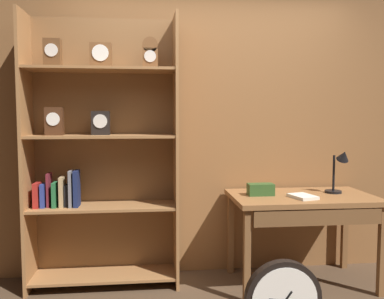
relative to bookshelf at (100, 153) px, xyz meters
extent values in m
cube|color=brown|center=(0.98, 0.24, 0.18)|extent=(4.80, 0.05, 2.60)
cube|color=#9E6B3D|center=(-0.58, -0.04, 0.00)|extent=(0.02, 0.38, 2.25)
cube|color=#9E6B3D|center=(0.63, -0.04, 0.00)|extent=(0.03, 0.38, 2.25)
cube|color=brown|center=(0.03, 0.14, 0.00)|extent=(1.23, 0.01, 2.25)
cube|color=#9E6B3D|center=(0.03, -0.04, -1.03)|extent=(1.18, 0.36, 0.02)
cube|color=#9E6B3D|center=(0.03, -0.04, -0.45)|extent=(1.18, 0.36, 0.02)
cube|color=#9E6B3D|center=(0.03, -0.04, 0.14)|extent=(1.18, 0.36, 0.02)
cube|color=#9E6B3D|center=(0.03, -0.04, 0.68)|extent=(1.18, 0.36, 0.02)
cube|color=brown|center=(-0.35, -0.05, 0.80)|extent=(0.13, 0.08, 0.23)
cylinder|color=silver|center=(-0.35, -0.09, 0.82)|extent=(0.10, 0.01, 0.10)
cube|color=#472816|center=(-0.35, -0.06, 0.26)|extent=(0.14, 0.09, 0.23)
cylinder|color=white|center=(-0.35, -0.11, 0.28)|extent=(0.10, 0.01, 0.10)
cube|color=brown|center=(0.03, -0.06, 0.79)|extent=(0.17, 0.08, 0.20)
cylinder|color=white|center=(0.03, -0.10, 0.81)|extent=(0.13, 0.01, 0.13)
cube|color=black|center=(0.01, -0.04, 0.25)|extent=(0.15, 0.07, 0.20)
cylinder|color=silver|center=(0.01, -0.08, 0.26)|extent=(0.11, 0.01, 0.11)
cube|color=brown|center=(0.42, -0.06, 0.77)|extent=(0.12, 0.10, 0.16)
cylinder|color=brown|center=(0.42, -0.06, 0.88)|extent=(0.12, 0.10, 0.12)
cylinder|color=silver|center=(0.42, -0.11, 0.78)|extent=(0.09, 0.01, 0.09)
cube|color=maroon|center=(-0.50, -0.05, -0.34)|extent=(0.04, 0.16, 0.20)
cube|color=navy|center=(-0.45, -0.05, -0.34)|extent=(0.03, 0.13, 0.19)
cube|color=maroon|center=(-0.41, -0.03, -0.30)|extent=(0.02, 0.14, 0.27)
cube|color=#236638|center=(-0.36, -0.06, -0.33)|extent=(0.03, 0.13, 0.20)
cube|color=tan|center=(-0.30, -0.05, -0.31)|extent=(0.03, 0.14, 0.25)
cube|color=black|center=(-0.27, -0.02, -0.35)|extent=(0.03, 0.16, 0.18)
cube|color=slate|center=(-0.23, -0.05, -0.29)|extent=(0.02, 0.17, 0.30)
cube|color=#19234C|center=(-0.19, -0.06, -0.29)|extent=(0.04, 0.14, 0.30)
cube|color=brown|center=(1.68, -0.18, -0.38)|extent=(1.19, 0.71, 0.04)
cube|color=brown|center=(1.14, -0.49, -0.76)|extent=(0.05, 0.05, 0.73)
cube|color=brown|center=(2.22, -0.49, -0.76)|extent=(0.05, 0.05, 0.73)
cube|color=brown|center=(1.14, 0.13, -0.76)|extent=(0.05, 0.05, 0.73)
cube|color=brown|center=(2.22, 0.13, -0.76)|extent=(0.05, 0.05, 0.73)
cube|color=brown|center=(1.68, -0.52, -0.47)|extent=(1.01, 0.03, 0.12)
cylinder|color=black|center=(1.99, -0.12, -0.35)|extent=(0.14, 0.14, 0.02)
cylinder|color=black|center=(1.99, -0.12, -0.18)|extent=(0.02, 0.02, 0.31)
cone|color=black|center=(2.05, -0.17, -0.03)|extent=(0.11, 0.13, 0.12)
cube|color=#2D5123|center=(1.33, -0.16, -0.31)|extent=(0.21, 0.11, 0.10)
cube|color=silver|center=(1.64, -0.31, -0.34)|extent=(0.21, 0.26, 0.02)
cylinder|color=black|center=(1.23, -1.05, -0.84)|extent=(0.49, 0.06, 0.49)
camera|label=1|loc=(0.39, -3.44, 0.30)|focal=38.16mm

